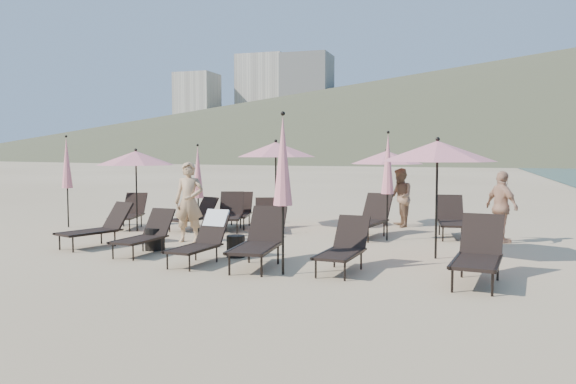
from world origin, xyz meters
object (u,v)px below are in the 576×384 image
(umbrella_closed_0, at_px, (283,162))
(umbrella_open_0, at_px, (136,158))
(lounger_11, at_px, (452,218))
(umbrella_closed_1, at_px, (388,164))
(lounger_0, at_px, (98,227))
(beachgoer_c, at_px, (502,207))
(lounger_3, at_px, (259,240))
(umbrella_open_2, at_px, (276,150))
(umbrella_open_3, at_px, (387,157))
(lounger_12, at_px, (195,215))
(lounger_7, at_px, (230,213))
(beachgoer_a, at_px, (189,202))
(umbrella_closed_2, at_px, (67,163))
(lounger_5, at_px, (478,253))
(lounger_9, at_px, (265,216))
(lounger_4, at_px, (344,247))
(beachgoer_b, at_px, (400,197))
(lounger_6, at_px, (129,212))
(lounger_8, at_px, (239,211))
(side_table_1, at_px, (236,246))
(lounger_10, at_px, (369,217))
(lounger_1, at_px, (145,234))
(umbrella_open_1, at_px, (437,151))
(side_table_0, at_px, (155,239))
(lounger_2, at_px, (202,239))
(umbrella_closed_3, at_px, (198,173))

(umbrella_closed_0, bearing_deg, umbrella_open_0, 144.67)
(lounger_11, height_order, umbrella_closed_1, umbrella_closed_1)
(lounger_0, distance_m, beachgoer_c, 9.29)
(lounger_3, bearing_deg, umbrella_closed_1, 59.76)
(umbrella_open_2, distance_m, umbrella_open_3, 3.22)
(lounger_12, xyz_separation_m, umbrella_closed_0, (4.10, -4.61, 1.55))
(lounger_7, distance_m, beachgoer_a, 2.32)
(lounger_3, height_order, umbrella_closed_2, umbrella_closed_2)
(umbrella_open_0, distance_m, umbrella_closed_1, 6.61)
(lounger_5, bearing_deg, lounger_9, 145.87)
(lounger_4, distance_m, beachgoer_b, 6.39)
(lounger_6, distance_m, lounger_11, 8.72)
(lounger_11, relative_size, beachgoer_c, 1.08)
(lounger_9, bearing_deg, umbrella_closed_1, -30.43)
(lounger_11, bearing_deg, umbrella_closed_1, -150.08)
(lounger_0, relative_size, lounger_8, 1.01)
(lounger_8, relative_size, lounger_12, 1.10)
(side_table_1, bearing_deg, lounger_10, 59.17)
(lounger_12, height_order, beachgoer_c, beachgoer_c)
(lounger_0, distance_m, lounger_8, 4.48)
(lounger_1, height_order, umbrella_closed_2, umbrella_closed_2)
(lounger_10, distance_m, umbrella_open_1, 3.42)
(side_table_0, height_order, beachgoer_c, beachgoer_c)
(lounger_2, distance_m, umbrella_closed_1, 5.05)
(lounger_11, bearing_deg, lounger_2, -139.16)
(umbrella_open_0, bearing_deg, lounger_3, -34.71)
(lounger_4, relative_size, umbrella_open_3, 0.74)
(lounger_2, bearing_deg, lounger_0, 168.20)
(lounger_4, distance_m, umbrella_closed_3, 5.19)
(lounger_9, distance_m, lounger_12, 1.96)
(umbrella_closed_0, distance_m, beachgoer_b, 7.18)
(lounger_3, bearing_deg, lounger_0, 162.58)
(lounger_9, xyz_separation_m, lounger_11, (4.80, 0.48, 0.07))
(lounger_0, xyz_separation_m, lounger_12, (0.79, 3.14, -0.04))
(umbrella_open_0, xyz_separation_m, umbrella_open_1, (7.85, -1.50, 0.17))
(umbrella_open_2, bearing_deg, beachgoer_b, 18.92)
(umbrella_closed_0, bearing_deg, umbrella_open_2, 110.47)
(lounger_11, relative_size, umbrella_closed_1, 0.69)
(lounger_5, bearing_deg, umbrella_open_2, 140.91)
(lounger_10, bearing_deg, beachgoer_a, -141.55)
(umbrella_closed_3, bearing_deg, beachgoer_c, 12.23)
(side_table_1, bearing_deg, lounger_8, 112.33)
(lounger_12, xyz_separation_m, umbrella_closed_1, (5.27, -0.25, 1.43))
(umbrella_open_1, bearing_deg, umbrella_closed_1, 121.83)
(lounger_11, relative_size, umbrella_open_3, 0.82)
(side_table_0, bearing_deg, umbrella_open_0, 130.07)
(lounger_5, distance_m, umbrella_open_1, 2.64)
(lounger_1, height_order, lounger_5, lounger_5)
(lounger_5, bearing_deg, umbrella_open_0, 164.50)
(lounger_6, relative_size, lounger_10, 0.91)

